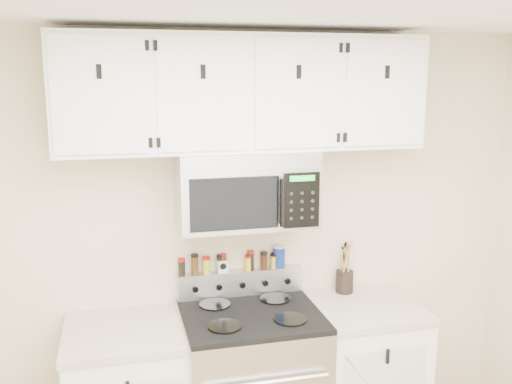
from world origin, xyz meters
TOP-DOWN VIEW (x-y plane):
  - back_wall at (0.00, 1.75)m, footprint 3.50×0.01m
  - base_cabinet_right at (0.69, 1.45)m, footprint 0.64×0.62m
  - microwave at (0.00, 1.55)m, footprint 0.76×0.44m
  - upper_cabinets at (-0.00, 1.58)m, footprint 2.00×0.35m
  - utensil_crock at (0.65, 1.66)m, footprint 0.11×0.11m
  - kitchen_timer at (-0.11, 1.71)m, footprint 0.07×0.06m
  - salt_canister at (0.24, 1.71)m, footprint 0.07×0.07m
  - spice_jar_0 at (-0.35, 1.71)m, footprint 0.04×0.04m
  - spice_jar_1 at (-0.27, 1.71)m, footprint 0.04×0.04m
  - spice_jar_2 at (-0.20, 1.71)m, footprint 0.04×0.04m
  - spice_jar_3 at (-0.12, 1.71)m, footprint 0.04×0.04m
  - spice_jar_4 at (-0.10, 1.71)m, footprint 0.04×0.04m
  - spice_jar_5 at (0.05, 1.71)m, footprint 0.04×0.04m
  - spice_jar_6 at (0.06, 1.71)m, footprint 0.04×0.04m
  - spice_jar_7 at (0.15, 1.71)m, footprint 0.04×0.04m
  - spice_jar_8 at (0.21, 1.71)m, footprint 0.04×0.04m

SIDE VIEW (x-z plane):
  - base_cabinet_right at x=0.69m, z-range 0.00..0.92m
  - utensil_crock at x=0.65m, z-range 0.84..1.16m
  - kitchen_timer at x=-0.11m, z-range 1.10..1.17m
  - spice_jar_8 at x=0.21m, z-range 1.10..1.19m
  - spice_jar_5 at x=0.05m, z-range 1.10..1.19m
  - spice_jar_0 at x=-0.35m, z-range 1.10..1.20m
  - spice_jar_2 at x=-0.20m, z-range 1.10..1.20m
  - spice_jar_7 at x=0.15m, z-range 1.10..1.20m
  - spice_jar_3 at x=-0.12m, z-range 1.10..1.21m
  - spice_jar_4 at x=-0.10m, z-range 1.10..1.21m
  - spice_jar_6 at x=0.06m, z-range 1.10..1.22m
  - spice_jar_1 at x=-0.27m, z-range 1.10..1.22m
  - salt_canister at x=0.24m, z-range 1.10..1.23m
  - back_wall at x=0.00m, z-range 0.00..2.50m
  - microwave at x=0.00m, z-range 1.42..1.84m
  - upper_cabinets at x=0.00m, z-range 1.84..2.46m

